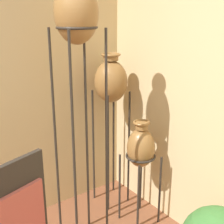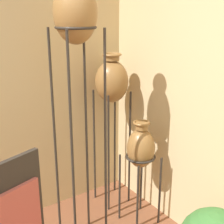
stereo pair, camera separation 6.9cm
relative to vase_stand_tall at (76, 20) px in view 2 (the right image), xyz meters
name	(u,v)px [view 2 (the right image)]	position (x,y,z in m)	size (l,w,h in m)	color
vase_stand_tall	(76,20)	(0.00, 0.00, 0.00)	(0.31, 0.31, 2.23)	#28231E
vase_stand_medium	(112,84)	(0.57, 0.36, -0.60)	(0.31, 0.31, 1.55)	#28231E
vase_stand_short	(141,149)	(0.57, -0.08, -1.12)	(0.29, 0.29, 1.01)	#28231E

